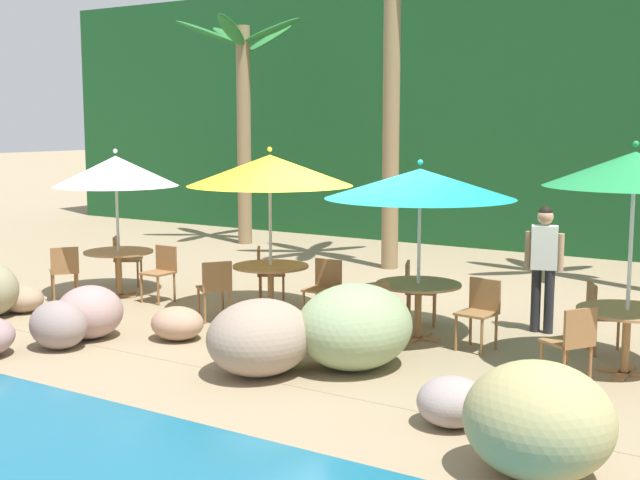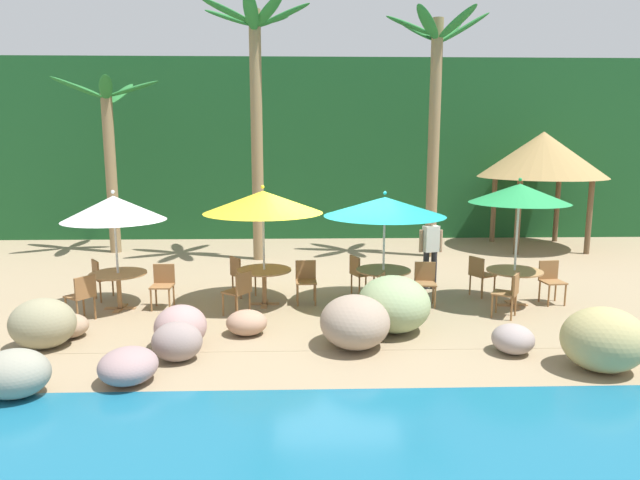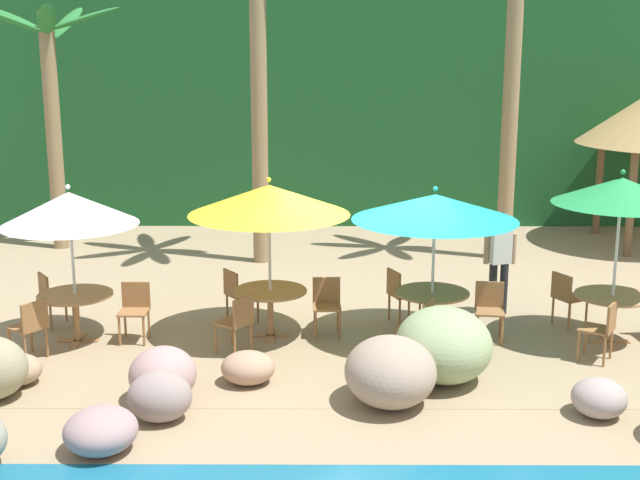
{
  "view_description": "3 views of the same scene",
  "coord_description": "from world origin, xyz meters",
  "px_view_note": "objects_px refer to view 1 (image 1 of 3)",
  "views": [
    {
      "loc": [
        5.7,
        -9.8,
        2.8
      ],
      "look_at": [
        -0.79,
        0.27,
        1.13
      ],
      "focal_mm": 47.79,
      "sensor_mm": 36.0,
      "label": 1
    },
    {
      "loc": [
        -0.67,
        -11.03,
        3.3
      ],
      "look_at": [
        -0.33,
        0.24,
        1.29
      ],
      "focal_mm": 31.32,
      "sensor_mm": 36.0,
      "label": 2
    },
    {
      "loc": [
        -0.66,
        -12.31,
        4.42
      ],
      "look_at": [
        -0.73,
        0.59,
        1.36
      ],
      "focal_mm": 48.23,
      "sensor_mm": 36.0,
      "label": 3
    }
  ],
  "objects_px": {
    "chair_white_left": "(64,269)",
    "chair_yellow_seaward": "(325,285)",
    "palm_tree_second": "(392,21)",
    "chair_yellow_left": "(215,286)",
    "waiter_in_white": "(544,260)",
    "chair_green_inland": "(600,312)",
    "chair_teal_inland": "(415,288)",
    "umbrella_green": "(635,170)",
    "palm_tree_nearest": "(243,96)",
    "umbrella_teal": "(420,184)",
    "chair_white_seaward": "(162,269)",
    "umbrella_yellow": "(270,170)",
    "dining_table_teal": "(418,293)",
    "chair_white_inland": "(123,257)",
    "chair_teal_seaward": "(480,308)",
    "chair_yellow_inland": "(266,270)",
    "chair_teal_left": "(369,310)",
    "dining_table_yellow": "(271,274)",
    "chair_green_left": "(572,340)",
    "dining_table_green": "(627,321)",
    "umbrella_white": "(116,171)",
    "dining_table_white": "(119,259)"
  },
  "relations": [
    {
      "from": "chair_white_seaward",
      "to": "dining_table_green",
      "type": "xyz_separation_m",
      "value": [
        7.05,
        -0.09,
        0.1
      ]
    },
    {
      "from": "dining_table_yellow",
      "to": "chair_yellow_left",
      "type": "bearing_deg",
      "value": -119.17
    },
    {
      "from": "dining_table_yellow",
      "to": "chair_yellow_inland",
      "type": "height_order",
      "value": "chair_yellow_inland"
    },
    {
      "from": "dining_table_teal",
      "to": "waiter_in_white",
      "type": "distance_m",
      "value": 1.77
    },
    {
      "from": "chair_white_seaward",
      "to": "palm_tree_second",
      "type": "bearing_deg",
      "value": 71.43
    },
    {
      "from": "chair_teal_inland",
      "to": "umbrella_green",
      "type": "bearing_deg",
      "value": -16.25
    },
    {
      "from": "umbrella_green",
      "to": "chair_teal_inland",
      "type": "bearing_deg",
      "value": 163.75
    },
    {
      "from": "chair_white_inland",
      "to": "umbrella_yellow",
      "type": "xyz_separation_m",
      "value": [
        3.42,
        -0.42,
        1.6
      ]
    },
    {
      "from": "chair_yellow_seaward",
      "to": "chair_yellow_left",
      "type": "height_order",
      "value": "same"
    },
    {
      "from": "chair_white_seaward",
      "to": "chair_green_left",
      "type": "bearing_deg",
      "value": -7.32
    },
    {
      "from": "umbrella_teal",
      "to": "chair_teal_inland",
      "type": "height_order",
      "value": "umbrella_teal"
    },
    {
      "from": "chair_white_seaward",
      "to": "umbrella_teal",
      "type": "distance_m",
      "value": 4.67
    },
    {
      "from": "chair_white_inland",
      "to": "dining_table_teal",
      "type": "xyz_separation_m",
      "value": [
        5.83,
        -0.51,
        0.1
      ]
    },
    {
      "from": "chair_yellow_left",
      "to": "umbrella_green",
      "type": "bearing_deg",
      "value": 5.42
    },
    {
      "from": "umbrella_white",
      "to": "palm_tree_second",
      "type": "bearing_deg",
      "value": 62.92
    },
    {
      "from": "chair_white_inland",
      "to": "chair_green_inland",
      "type": "xyz_separation_m",
      "value": [
        7.99,
        0.06,
        0.0
      ]
    },
    {
      "from": "chair_yellow_inland",
      "to": "chair_green_inland",
      "type": "bearing_deg",
      "value": -1.78
    },
    {
      "from": "chair_teal_inland",
      "to": "chair_yellow_seaward",
      "type": "bearing_deg",
      "value": -155.04
    },
    {
      "from": "chair_white_inland",
      "to": "waiter_in_white",
      "type": "distance_m",
      "value": 7.12
    },
    {
      "from": "chair_teal_seaward",
      "to": "chair_green_inland",
      "type": "bearing_deg",
      "value": 24.14
    },
    {
      "from": "chair_teal_left",
      "to": "palm_tree_nearest",
      "type": "xyz_separation_m",
      "value": [
        -7.01,
        6.54,
        2.85
      ]
    },
    {
      "from": "umbrella_teal",
      "to": "umbrella_green",
      "type": "height_order",
      "value": "umbrella_green"
    },
    {
      "from": "dining_table_white",
      "to": "palm_tree_second",
      "type": "height_order",
      "value": "palm_tree_second"
    },
    {
      "from": "waiter_in_white",
      "to": "chair_green_inland",
      "type": "bearing_deg",
      "value": -35.13
    },
    {
      "from": "chair_yellow_seaward",
      "to": "chair_yellow_left",
      "type": "bearing_deg",
      "value": -145.44
    },
    {
      "from": "umbrella_yellow",
      "to": "chair_teal_seaward",
      "type": "bearing_deg",
      "value": -1.75
    },
    {
      "from": "chair_white_inland",
      "to": "chair_teal_seaward",
      "type": "xyz_separation_m",
      "value": [
        6.69,
        -0.52,
        0.0
      ]
    },
    {
      "from": "umbrella_green",
      "to": "palm_tree_nearest",
      "type": "relative_size",
      "value": 0.51
    },
    {
      "from": "chair_teal_inland",
      "to": "chair_green_inland",
      "type": "relative_size",
      "value": 1.0
    },
    {
      "from": "chair_yellow_inland",
      "to": "chair_teal_left",
      "type": "relative_size",
      "value": 1.0
    },
    {
      "from": "umbrella_yellow",
      "to": "dining_table_yellow",
      "type": "height_order",
      "value": "umbrella_yellow"
    },
    {
      "from": "umbrella_white",
      "to": "dining_table_white",
      "type": "xyz_separation_m",
      "value": [
        -0.0,
        0.0,
        -1.4
      ]
    },
    {
      "from": "chair_white_inland",
      "to": "chair_yellow_seaward",
      "type": "relative_size",
      "value": 1.0
    },
    {
      "from": "chair_teal_inland",
      "to": "waiter_in_white",
      "type": "xyz_separation_m",
      "value": [
        1.64,
        0.48,
        0.47
      ]
    },
    {
      "from": "chair_white_left",
      "to": "chair_yellow_seaward",
      "type": "relative_size",
      "value": 1.0
    },
    {
      "from": "dining_table_green",
      "to": "palm_tree_second",
      "type": "relative_size",
      "value": 0.16
    },
    {
      "from": "chair_teal_left",
      "to": "chair_teal_inland",
      "type": "bearing_deg",
      "value": 95.55
    },
    {
      "from": "chair_teal_left",
      "to": "umbrella_teal",
      "type": "bearing_deg",
      "value": 72.04
    },
    {
      "from": "umbrella_yellow",
      "to": "dining_table_teal",
      "type": "xyz_separation_m",
      "value": [
        2.41,
        -0.09,
        -1.49
      ]
    },
    {
      "from": "dining_table_green",
      "to": "chair_teal_seaward",
      "type": "bearing_deg",
      "value": 175.86
    },
    {
      "from": "umbrella_white",
      "to": "chair_teal_left",
      "type": "bearing_deg",
      "value": -7.74
    },
    {
      "from": "chair_yellow_inland",
      "to": "umbrella_white",
      "type": "bearing_deg",
      "value": -159.38
    },
    {
      "from": "dining_table_white",
      "to": "umbrella_teal",
      "type": "height_order",
      "value": "umbrella_teal"
    },
    {
      "from": "chair_yellow_inland",
      "to": "umbrella_teal",
      "type": "distance_m",
      "value": 3.41
    },
    {
      "from": "chair_teal_inland",
      "to": "chair_teal_left",
      "type": "xyz_separation_m",
      "value": [
        0.15,
        -1.56,
        0.0
      ]
    },
    {
      "from": "palm_tree_second",
      "to": "chair_yellow_left",
      "type": "bearing_deg",
      "value": -89.56
    },
    {
      "from": "chair_green_left",
      "to": "palm_tree_second",
      "type": "bearing_deg",
      "value": 133.11
    },
    {
      "from": "umbrella_green",
      "to": "waiter_in_white",
      "type": "relative_size",
      "value": 1.53
    },
    {
      "from": "dining_table_white",
      "to": "chair_green_left",
      "type": "bearing_deg",
      "value": -5.89
    },
    {
      "from": "palm_tree_second",
      "to": "chair_white_inland",
      "type": "bearing_deg",
      "value": -126.18
    }
  ]
}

